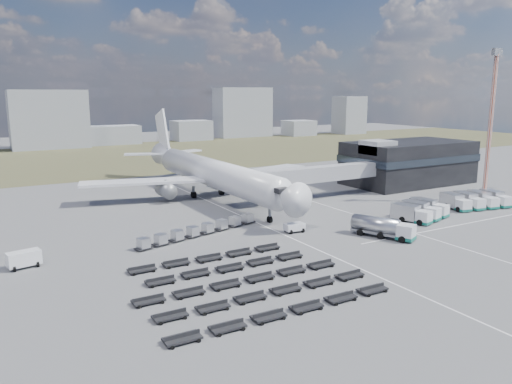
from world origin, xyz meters
TOP-DOWN VIEW (x-y plane):
  - ground at (0.00, 0.00)m, footprint 420.00×420.00m
  - grass_strip at (0.00, 110.00)m, footprint 420.00×90.00m
  - lane_markings at (9.77, 3.00)m, footprint 47.12×110.00m
  - terminal at (47.77, 23.96)m, footprint 30.40×16.40m
  - jet_bridge at (15.90, 20.42)m, footprint 30.30×3.80m
  - airliner at (0.00, 32.38)m, footprint 51.59×64.53m
  - skyline at (-27.52, 148.64)m, footprint 290.82×26.27m
  - fuel_tanker at (10.14, -6.94)m, footprint 6.17×9.61m
  - pushback_tug at (0.22, 2.02)m, footprint 3.20×1.94m
  - utility_van at (-37.98, 5.40)m, footprint 4.16×2.44m
  - catering_truck at (7.78, 40.69)m, footprint 2.69×6.17m
  - service_trucks_near at (23.78, -1.80)m, footprint 10.36×8.88m
  - service_trucks_far at (39.75, -0.88)m, footprint 12.75×8.54m
  - uld_row at (-13.27, 7.57)m, footprint 21.98×7.26m
  - baggage_dollies at (-16.92, -13.14)m, footprint 26.55×20.25m
  - floodlight_mast at (45.00, 1.16)m, footprint 2.79×2.28m

SIDE VIEW (x-z plane):
  - ground at x=0.00m, z-range 0.00..0.00m
  - grass_strip at x=0.00m, z-range 0.00..0.01m
  - lane_markings at x=9.77m, z-range 0.00..0.01m
  - baggage_dollies at x=-16.92m, z-range 0.00..0.80m
  - pushback_tug at x=0.22m, z-range 0.00..1.41m
  - uld_row at x=-13.27m, z-range 0.15..1.66m
  - utility_van at x=-37.98m, z-range 0.00..2.12m
  - service_trucks_far at x=39.75m, z-range 0.11..2.73m
  - catering_truck at x=7.78m, z-range 0.03..2.83m
  - service_trucks_near at x=23.78m, z-range 0.12..2.81m
  - fuel_tanker at x=10.14m, z-range 0.00..3.07m
  - jet_bridge at x=15.90m, z-range 1.53..8.58m
  - terminal at x=47.77m, z-range -0.25..10.75m
  - airliner at x=0.00m, z-range -3.52..14.10m
  - skyline at x=-27.52m, z-range -2.50..21.34m
  - floodlight_mast at x=45.00m, z-range 0.04..29.57m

